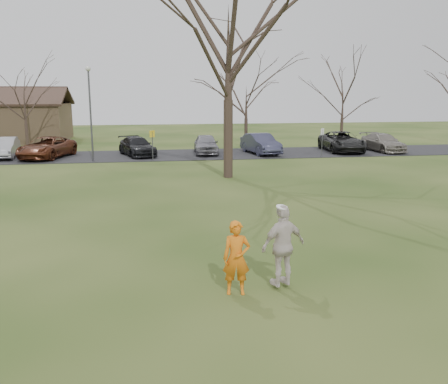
{
  "coord_description": "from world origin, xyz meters",
  "views": [
    {
      "loc": [
        -2.38,
        -10.76,
        4.62
      ],
      "look_at": [
        0.0,
        4.0,
        1.5
      ],
      "focal_mm": 38.54,
      "sensor_mm": 36.0,
      "label": 1
    }
  ],
  "objects_px": {
    "lamp_post": "(90,102)",
    "big_tree": "(228,45)",
    "player_defender": "(236,258)",
    "car_6": "(342,142)",
    "catching_play": "(283,246)",
    "car_2": "(47,147)",
    "car_3": "(137,146)",
    "car_4": "(206,144)",
    "car_7": "(383,143)",
    "car_5": "(261,144)",
    "car_1": "(4,148)"
  },
  "relations": [
    {
      "from": "car_7",
      "to": "big_tree",
      "type": "bearing_deg",
      "value": -150.05
    },
    {
      "from": "player_defender",
      "to": "big_tree",
      "type": "distance_m",
      "value": 16.77
    },
    {
      "from": "player_defender",
      "to": "car_2",
      "type": "relative_size",
      "value": 0.33
    },
    {
      "from": "catching_play",
      "to": "car_3",
      "type": "bearing_deg",
      "value": 98.59
    },
    {
      "from": "car_7",
      "to": "lamp_post",
      "type": "xyz_separation_m",
      "value": [
        -21.95,
        -1.96,
        3.25
      ]
    },
    {
      "from": "car_3",
      "to": "car_7",
      "type": "relative_size",
      "value": 0.97
    },
    {
      "from": "car_1",
      "to": "player_defender",
      "type": "bearing_deg",
      "value": -70.41
    },
    {
      "from": "player_defender",
      "to": "car_7",
      "type": "bearing_deg",
      "value": 64.19
    },
    {
      "from": "car_5",
      "to": "lamp_post",
      "type": "xyz_separation_m",
      "value": [
        -12.09,
        -1.97,
        3.17
      ]
    },
    {
      "from": "car_2",
      "to": "lamp_post",
      "type": "bearing_deg",
      "value": -15.27
    },
    {
      "from": "car_5",
      "to": "catching_play",
      "type": "xyz_separation_m",
      "value": [
        -5.37,
        -24.77,
        0.27
      ]
    },
    {
      "from": "player_defender",
      "to": "car_7",
      "type": "relative_size",
      "value": 0.37
    },
    {
      "from": "car_2",
      "to": "car_6",
      "type": "bearing_deg",
      "value": 17.36
    },
    {
      "from": "car_4",
      "to": "car_7",
      "type": "relative_size",
      "value": 0.91
    },
    {
      "from": "car_4",
      "to": "car_5",
      "type": "relative_size",
      "value": 0.93
    },
    {
      "from": "catching_play",
      "to": "big_tree",
      "type": "distance_m",
      "value": 16.45
    },
    {
      "from": "player_defender",
      "to": "car_1",
      "type": "relative_size",
      "value": 0.4
    },
    {
      "from": "car_2",
      "to": "car_3",
      "type": "distance_m",
      "value": 6.29
    },
    {
      "from": "car_6",
      "to": "car_4",
      "type": "bearing_deg",
      "value": -176.81
    },
    {
      "from": "player_defender",
      "to": "car_6",
      "type": "xyz_separation_m",
      "value": [
        13.12,
        25.28,
        -0.06
      ]
    },
    {
      "from": "lamp_post",
      "to": "catching_play",
      "type": "bearing_deg",
      "value": -73.57
    },
    {
      "from": "car_3",
      "to": "catching_play",
      "type": "relative_size",
      "value": 2.33
    },
    {
      "from": "car_2",
      "to": "lamp_post",
      "type": "relative_size",
      "value": 0.85
    },
    {
      "from": "car_2",
      "to": "catching_play",
      "type": "distance_m",
      "value": 26.86
    },
    {
      "from": "lamp_post",
      "to": "big_tree",
      "type": "height_order",
      "value": "big_tree"
    },
    {
      "from": "car_6",
      "to": "big_tree",
      "type": "relative_size",
      "value": 0.4
    },
    {
      "from": "car_6",
      "to": "catching_play",
      "type": "xyz_separation_m",
      "value": [
        -11.98,
        -25.15,
        0.26
      ]
    },
    {
      "from": "car_1",
      "to": "lamp_post",
      "type": "relative_size",
      "value": 0.69
    },
    {
      "from": "catching_play",
      "to": "lamp_post",
      "type": "height_order",
      "value": "lamp_post"
    },
    {
      "from": "car_3",
      "to": "lamp_post",
      "type": "distance_m",
      "value": 4.99
    },
    {
      "from": "car_2",
      "to": "car_7",
      "type": "distance_m",
      "value": 25.31
    },
    {
      "from": "lamp_post",
      "to": "big_tree",
      "type": "distance_m",
      "value": 11.38
    },
    {
      "from": "car_4",
      "to": "catching_play",
      "type": "bearing_deg",
      "value": -89.47
    },
    {
      "from": "car_3",
      "to": "catching_play",
      "type": "bearing_deg",
      "value": -99.24
    },
    {
      "from": "big_tree",
      "to": "car_2",
      "type": "bearing_deg",
      "value": 139.81
    },
    {
      "from": "car_5",
      "to": "car_2",
      "type": "bearing_deg",
      "value": 169.42
    },
    {
      "from": "car_4",
      "to": "car_6",
      "type": "relative_size",
      "value": 0.77
    },
    {
      "from": "car_1",
      "to": "car_5",
      "type": "height_order",
      "value": "car_5"
    },
    {
      "from": "car_5",
      "to": "big_tree",
      "type": "bearing_deg",
      "value": -123.47
    },
    {
      "from": "car_7",
      "to": "lamp_post",
      "type": "height_order",
      "value": "lamp_post"
    },
    {
      "from": "car_6",
      "to": "big_tree",
      "type": "bearing_deg",
      "value": -132.59
    },
    {
      "from": "car_6",
      "to": "car_3",
      "type": "bearing_deg",
      "value": -175.36
    },
    {
      "from": "car_3",
      "to": "car_5",
      "type": "xyz_separation_m",
      "value": [
        9.17,
        -0.42,
        0.09
      ]
    },
    {
      "from": "car_1",
      "to": "car_7",
      "type": "relative_size",
      "value": 0.92
    },
    {
      "from": "car_3",
      "to": "catching_play",
      "type": "distance_m",
      "value": 25.48
    },
    {
      "from": "catching_play",
      "to": "car_1",
      "type": "bearing_deg",
      "value": 117.16
    },
    {
      "from": "car_5",
      "to": "catching_play",
      "type": "bearing_deg",
      "value": -112.34
    },
    {
      "from": "car_3",
      "to": "car_6",
      "type": "height_order",
      "value": "car_6"
    },
    {
      "from": "player_defender",
      "to": "car_6",
      "type": "relative_size",
      "value": 0.31
    },
    {
      "from": "car_2",
      "to": "big_tree",
      "type": "height_order",
      "value": "big_tree"
    }
  ]
}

